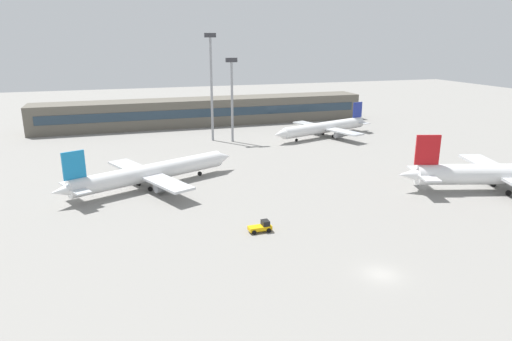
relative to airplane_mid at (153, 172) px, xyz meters
The scene contains 7 objects.
ground_plane 24.75m from the airplane_mid, 12.26° to the right, with size 400.00×400.00×0.00m, color gray.
terminal_building 69.36m from the airplane_mid, 69.74° to the left, with size 112.83×12.13×9.00m.
airplane_mid is the anchor object (origin of this frame).
airplane_far 63.33m from the airplane_mid, 31.70° to the left, with size 36.83×26.30×9.39m.
baggage_tug_yellow 31.18m from the airplane_mid, 63.82° to the right, with size 3.64×1.89×1.75m.
floodlight_tower_west 46.23m from the airplane_mid, 61.77° to the left, with size 3.20×0.80×30.27m.
floodlight_tower_east 45.26m from the airplane_mid, 53.84° to the left, with size 3.20×0.80×23.68m.
Camera 1 is at (-30.80, -44.31, 28.74)m, focal length 31.86 mm.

